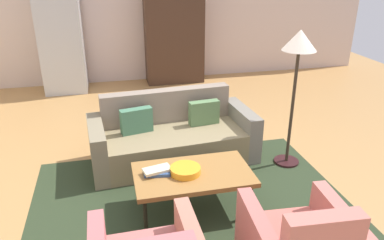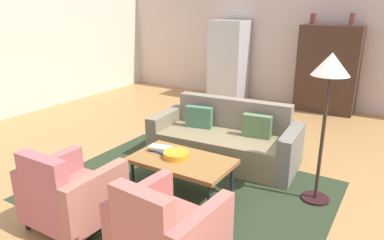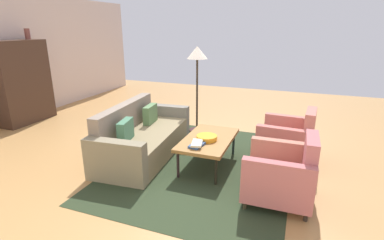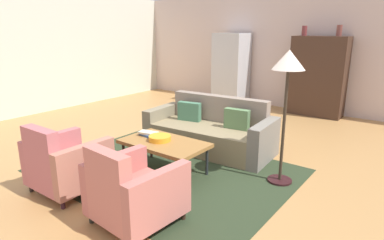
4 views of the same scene
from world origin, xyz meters
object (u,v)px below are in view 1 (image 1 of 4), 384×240
object	(u,v)px
book_stack	(157,171)
fruit_bowl	(185,170)
cabinet	(174,40)
refrigerator	(62,45)
floor_lamp	(298,54)
couch	(172,137)
coffee_table	(193,176)

from	to	relation	value
book_stack	fruit_bowl	bearing A→B (deg)	-11.41
cabinet	refrigerator	distance (m)	2.23
book_stack	floor_lamp	xyz separation A→B (m)	(1.78, 0.64, 0.96)
couch	book_stack	distance (m)	1.20
cabinet	floor_lamp	distance (m)	3.95
cabinet	refrigerator	size ratio (longest dim) A/B	0.97
refrigerator	book_stack	bearing A→B (deg)	-74.51
fruit_bowl	floor_lamp	xyz separation A→B (m)	(1.50, 0.69, 0.96)
coffee_table	cabinet	bearing A→B (deg)	81.70
coffee_table	floor_lamp	size ratio (longest dim) A/B	0.70
fruit_bowl	cabinet	xyz separation A→B (m)	(0.74, 4.54, 0.41)
fruit_bowl	refrigerator	xyz separation A→B (m)	(-1.49, 4.43, 0.44)
cabinet	refrigerator	bearing A→B (deg)	-177.32
book_stack	couch	bearing A→B (deg)	72.74
coffee_table	fruit_bowl	world-z (taller)	fruit_bowl
fruit_bowl	cabinet	size ratio (longest dim) A/B	0.17
couch	refrigerator	distance (m)	3.66
coffee_table	book_stack	bearing A→B (deg)	171.04
fruit_bowl	floor_lamp	bearing A→B (deg)	24.86
cabinet	refrigerator	world-z (taller)	refrigerator
coffee_table	cabinet	world-z (taller)	cabinet
couch	book_stack	world-z (taller)	couch
couch	refrigerator	bearing A→B (deg)	-68.53
book_stack	floor_lamp	bearing A→B (deg)	19.75
coffee_table	book_stack	xyz separation A→B (m)	(-0.36, 0.06, 0.07)
fruit_bowl	refrigerator	distance (m)	4.70
couch	fruit_bowl	size ratio (longest dim) A/B	6.95
book_stack	floor_lamp	distance (m)	2.12
floor_lamp	book_stack	bearing A→B (deg)	-160.25
coffee_table	book_stack	size ratio (longest dim) A/B	3.96
couch	book_stack	xyz separation A→B (m)	(-0.35, -1.13, 0.19)
book_stack	refrigerator	xyz separation A→B (m)	(-1.21, 4.38, 0.44)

